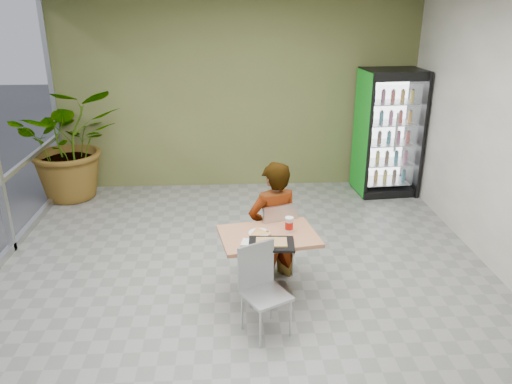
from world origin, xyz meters
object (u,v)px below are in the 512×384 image
soda_cup (289,225)px  dining_table (268,252)px  cafeteria_tray (271,244)px  beverage_fridge (388,133)px  chair_far (277,233)px  seated_woman (273,232)px  potted_plant (70,143)px  chair_near (261,282)px

soda_cup → dining_table: bearing=-164.4°
cafeteria_tray → beverage_fridge: 4.01m
soda_cup → beverage_fridge: beverage_fridge is taller
cafeteria_tray → beverage_fridge: (2.20, 3.35, 0.26)m
dining_table → chair_far: (0.13, 0.43, 0.01)m
dining_table → seated_woman: seated_woman is taller
chair_far → potted_plant: size_ratio=0.51×
soda_cup → chair_far: bearing=104.6°
chair_near → cafeteria_tray: 0.42m
soda_cup → cafeteria_tray: size_ratio=0.35×
cafeteria_tray → potted_plant: (-2.96, 3.41, 0.15)m
cafeteria_tray → soda_cup: bearing=55.6°
chair_near → potted_plant: bearing=99.1°
dining_table → seated_woman: bearing=78.6°
chair_near → dining_table: bearing=50.5°
dining_table → chair_far: chair_far is taller
chair_near → seated_woman: seated_woman is taller
chair_far → beverage_fridge: bearing=-147.8°
seated_woman → soda_cup: 0.51m
cafeteria_tray → potted_plant: size_ratio=0.25×
chair_near → potted_plant: (-2.83, 3.74, 0.39)m
chair_near → cafeteria_tray: chair_near is taller
soda_cup → potted_plant: (-3.18, 3.10, 0.09)m
chair_near → beverage_fridge: (2.32, 3.67, 0.50)m
dining_table → potted_plant: (-2.95, 3.16, 0.38)m
cafeteria_tray → beverage_fridge: size_ratio=0.22×
beverage_fridge → seated_woman: bearing=-133.8°
seated_woman → beverage_fridge: (2.11, 2.62, 0.47)m
chair_near → seated_woman: size_ratio=0.53×
chair_far → potted_plant: bearing=-61.4°
cafeteria_tray → beverage_fridge: beverage_fridge is taller
beverage_fridge → cafeteria_tray: bearing=-128.3°
chair_near → cafeteria_tray: (0.13, 0.33, 0.24)m
cafeteria_tray → potted_plant: potted_plant is taller
potted_plant → cafeteria_tray: bearing=-49.0°
chair_far → chair_near: (-0.25, -1.01, -0.02)m
chair_near → chair_far: bearing=48.2°
cafeteria_tray → dining_table: bearing=92.2°
dining_table → seated_woman: 0.48m
soda_cup → cafeteria_tray: bearing=-124.4°
chair_near → soda_cup: 0.79m
seated_woman → potted_plant: size_ratio=0.93×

